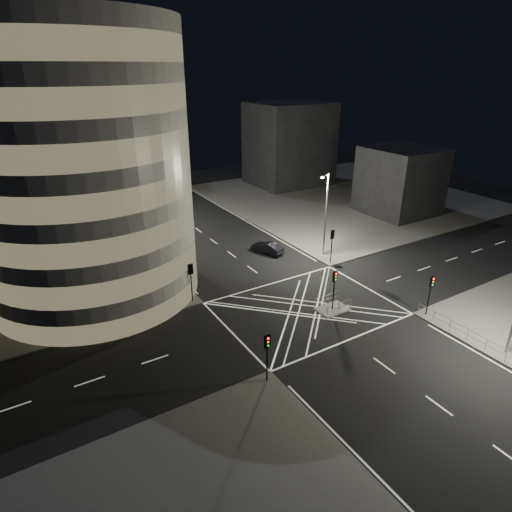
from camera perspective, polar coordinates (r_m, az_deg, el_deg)
ground at (r=41.62m, az=6.66°, el=-6.97°), size 120.00×120.00×0.00m
sidewalk_far_right at (r=78.11m, az=11.61°, el=7.79°), size 42.00×42.00×0.15m
central_island at (r=41.74m, az=10.12°, el=-7.00°), size 3.00×2.00×0.15m
office_tower_curved at (r=47.35m, az=-29.12°, el=10.52°), size 30.00×29.00×27.20m
building_right_far at (r=84.44m, az=4.40°, el=14.68°), size 14.00×12.00×15.00m
building_right_near at (r=70.22m, az=18.64°, el=9.50°), size 10.00×10.00×10.00m
building_far_end at (r=88.61m, az=-19.58°, el=14.75°), size 18.00×8.00×18.00m
tree_a at (r=42.07m, az=-12.15°, el=0.33°), size 4.08×4.08×7.00m
tree_b at (r=47.37m, az=-14.65°, el=2.93°), size 4.22×4.22×7.18m
tree_c at (r=52.74m, az=-16.68°, el=5.27°), size 4.60×4.60×7.76m
tree_d at (r=58.36m, az=-18.29°, el=6.76°), size 4.29×4.29×7.50m
tree_e at (r=64.31m, az=-19.50°, el=7.12°), size 4.58×4.58×6.57m
traffic_signal_fl at (r=41.50m, az=-8.68°, el=-2.60°), size 0.55×0.22×4.00m
traffic_signal_nl at (r=31.10m, az=1.50°, el=-12.31°), size 0.55×0.22×4.00m
traffic_signal_fr at (r=50.13m, az=10.10°, el=2.11°), size 0.55×0.22×4.00m
traffic_signal_nr at (r=41.93m, az=22.26°, el=-3.97°), size 0.55×0.22×4.00m
traffic_signal_island at (r=40.36m, az=10.41°, el=-3.54°), size 0.55×0.22×4.00m
street_lamp_left_near at (r=44.75m, az=-12.27°, el=2.81°), size 1.25×0.25×10.00m
street_lamp_left_far at (r=61.30m, az=-18.07°, el=7.95°), size 1.25×0.25×10.00m
street_lamp_right_far at (r=51.19m, az=9.26°, el=5.77°), size 1.25×0.25×10.00m
railing_near_right at (r=40.22m, az=27.33°, el=-9.87°), size 0.06×11.70×1.10m
railing_island_south at (r=40.86m, az=11.01°, el=-6.78°), size 2.80×0.06×1.10m
railing_island_north at (r=42.00m, az=9.39°, el=-5.74°), size 2.80×0.06×1.10m
sedan at (r=52.99m, az=1.53°, el=1.13°), size 2.88×4.44×1.38m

